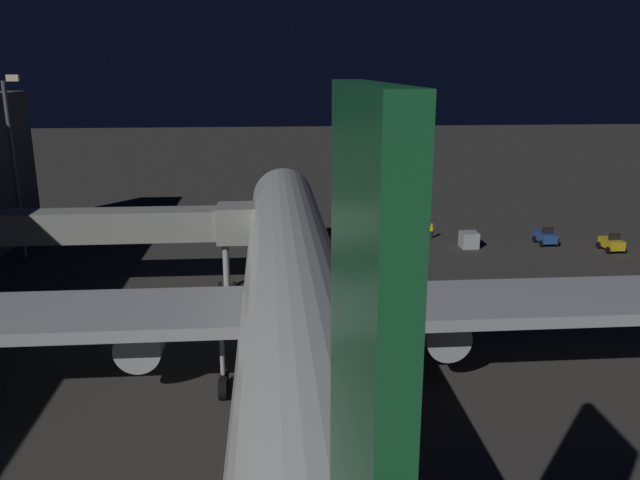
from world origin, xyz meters
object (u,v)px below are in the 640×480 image
object	(u,v)px
ground_crew_near_nose_gear	(333,233)
ground_crew_under_port_wing	(304,236)
traffic_cone_nose_port	(305,245)
ground_crew_walking_aft	(349,233)
apron_floodlight_mast	(13,155)
baggage_container_mid_row	(469,240)
baggage_tug_lead	(546,237)
traffic_cone_nose_starboard	(262,246)
ground_crew_by_tug	(356,238)
jet_bridge	(136,225)
ground_crew_by_belt_loader	(419,239)
ground_crew_marshaller_fwd	(432,230)
baggage_container_near_belt	(397,235)
airliner_at_gate	(296,301)
pushback_tug	(612,244)

from	to	relation	value
ground_crew_near_nose_gear	ground_crew_under_port_wing	xyz separation A→B (m)	(3.19, 1.23, 0.04)
traffic_cone_nose_port	ground_crew_walking_aft	bearing A→B (deg)	-157.78
traffic_cone_nose_port	ground_crew_under_port_wing	bearing A→B (deg)	-89.39
apron_floodlight_mast	baggage_container_mid_row	xyz separation A→B (m)	(-44.76, -0.10, -9.37)
ground_crew_under_port_wing	baggage_tug_lead	bearing A→B (deg)	176.44
apron_floodlight_mast	traffic_cone_nose_starboard	bearing A→B (deg)	-176.37
apron_floodlight_mast	ground_crew_under_port_wing	world-z (taller)	apron_floodlight_mast
apron_floodlight_mast	baggage_tug_lead	world-z (taller)	apron_floodlight_mast
ground_crew_under_port_wing	ground_crew_near_nose_gear	bearing A→B (deg)	-158.92
baggage_tug_lead	ground_crew_by_tug	xyz separation A→B (m)	(20.14, -0.95, 0.14)
jet_bridge	ground_crew_by_belt_loader	size ratio (longest dim) A/B	13.34
ground_crew_near_nose_gear	traffic_cone_nose_port	distance (m)	3.75
ground_crew_marshaller_fwd	traffic_cone_nose_port	size ratio (longest dim) A/B	3.04
baggage_container_mid_row	traffic_cone_nose_starboard	size ratio (longest dim) A/B	3.34
baggage_tug_lead	baggage_container_mid_row	world-z (taller)	baggage_tug_lead
baggage_container_mid_row	ground_crew_near_nose_gear	distance (m)	14.26
ground_crew_by_tug	traffic_cone_nose_starboard	distance (m)	9.79
ground_crew_marshaller_fwd	jet_bridge	bearing A→B (deg)	27.17
ground_crew_under_port_wing	traffic_cone_nose_starboard	size ratio (longest dim) A/B	3.33
jet_bridge	ground_crew_marshaller_fwd	size ratio (longest dim) A/B	13.71
baggage_container_near_belt	traffic_cone_nose_port	size ratio (longest dim) A/B	3.10
jet_bridge	airliner_at_gate	bearing A→B (deg)	123.86
ground_crew_by_belt_loader	apron_floodlight_mast	bearing A→B (deg)	0.36
baggage_container_near_belt	baggage_container_mid_row	bearing A→B (deg)	159.44
baggage_container_mid_row	ground_crew_near_nose_gear	size ratio (longest dim) A/B	1.04
pushback_tug	traffic_cone_nose_starboard	distance (m)	35.78
traffic_cone_nose_starboard	baggage_container_near_belt	bearing A→B (deg)	-174.99
airliner_at_gate	traffic_cone_nose_starboard	world-z (taller)	airliner_at_gate
traffic_cone_nose_starboard	apron_floodlight_mast	bearing A→B (deg)	3.63
baggage_tug_lead	ground_crew_marshaller_fwd	distance (m)	11.91
airliner_at_gate	traffic_cone_nose_starboard	distance (m)	30.97
ground_crew_marshaller_fwd	ground_crew_by_tug	size ratio (longest dim) A/B	1.00
ground_crew_walking_aft	traffic_cone_nose_starboard	world-z (taller)	ground_crew_walking_aft
apron_floodlight_mast	ground_crew_walking_aft	world-z (taller)	apron_floodlight_mast
airliner_at_gate	ground_crew_by_belt_loader	xyz separation A→B (m)	(-14.00, -29.20, -4.65)
ground_crew_under_port_wing	pushback_tug	bearing A→B (deg)	171.78
baggage_tug_lead	ground_crew_by_tug	bearing A→B (deg)	-2.71
airliner_at_gate	baggage_tug_lead	world-z (taller)	airliner_at_gate
pushback_tug	ground_crew_by_belt_loader	size ratio (longest dim) A/B	1.59
ground_crew_by_belt_loader	traffic_cone_nose_port	bearing A→B (deg)	-5.95
baggage_container_near_belt	ground_crew_by_belt_loader	bearing A→B (deg)	125.72
baggage_container_near_belt	traffic_cone_nose_starboard	size ratio (longest dim) A/B	3.10
airliner_at_gate	apron_floodlight_mast	bearing A→B (deg)	-48.62
baggage_tug_lead	ground_crew_by_belt_loader	xyz separation A→B (m)	(13.71, 0.27, 0.16)
ground_crew_near_nose_gear	ground_crew_by_belt_loader	bearing A→B (deg)	160.27
ground_crew_by_tug	pushback_tug	bearing A→B (deg)	171.47
ground_crew_by_belt_loader	ground_crew_marshaller_fwd	world-z (taller)	ground_crew_by_belt_loader
traffic_cone_nose_port	traffic_cone_nose_starboard	xyz separation A→B (m)	(4.40, 0.00, 0.00)
airliner_at_gate	jet_bridge	size ratio (longest dim) A/B	2.78
apron_floodlight_mast	ground_crew_by_belt_loader	distance (m)	40.57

